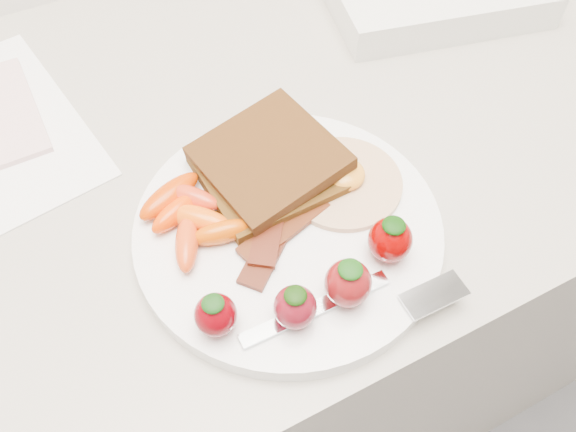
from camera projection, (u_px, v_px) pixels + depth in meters
name	position (u px, v px, depth m)	size (l,w,h in m)	color
counter	(247.00, 317.00, 0.95)	(2.00, 0.60, 0.90)	gray
plate	(288.00, 229.00, 0.50)	(0.27, 0.27, 0.02)	white
toast_lower	(266.00, 174.00, 0.51)	(0.11, 0.11, 0.01)	#381C09
toast_upper	(269.00, 157.00, 0.51)	(0.11, 0.11, 0.01)	black
fried_egg	(343.00, 180.00, 0.51)	(0.14, 0.14, 0.02)	beige
bacon_strips	(275.00, 231.00, 0.48)	(0.10, 0.10, 0.01)	black
baby_carrots	(189.00, 215.00, 0.48)	(0.09, 0.11, 0.02)	#E63900
strawberries	(323.00, 281.00, 0.43)	(0.19, 0.06, 0.05)	#5E0007
fork	(370.00, 302.00, 0.44)	(0.18, 0.05, 0.00)	white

